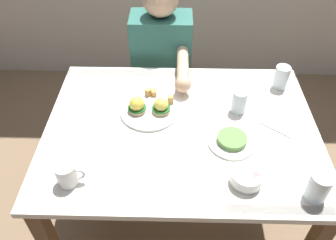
# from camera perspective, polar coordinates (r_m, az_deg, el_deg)

# --- Properties ---
(ground_plane) EXTENTS (6.00, 6.00, 0.00)m
(ground_plane) POSITION_cam_1_polar(r_m,az_deg,el_deg) (2.10, 1.67, -15.73)
(ground_plane) COLOR #7F664C
(dining_table) EXTENTS (1.20, 0.90, 0.74)m
(dining_table) POSITION_cam_1_polar(r_m,az_deg,el_deg) (1.59, 2.13, -3.88)
(dining_table) COLOR white
(dining_table) RESTS_ON ground_plane
(eggs_benedict_plate) EXTENTS (0.27, 0.27, 0.09)m
(eggs_benedict_plate) POSITION_cam_1_polar(r_m,az_deg,el_deg) (1.56, -3.16, 2.02)
(eggs_benedict_plate) COLOR white
(eggs_benedict_plate) RESTS_ON dining_table
(fruit_bowl) EXTENTS (0.12, 0.12, 0.06)m
(fruit_bowl) POSITION_cam_1_polar(r_m,az_deg,el_deg) (1.32, 13.03, -9.40)
(fruit_bowl) COLOR white
(fruit_bowl) RESTS_ON dining_table
(coffee_mug) EXTENTS (0.11, 0.08, 0.09)m
(coffee_mug) POSITION_cam_1_polar(r_m,az_deg,el_deg) (1.33, -16.49, -8.58)
(coffee_mug) COLOR white
(coffee_mug) RESTS_ON dining_table
(fork) EXTENTS (0.13, 0.11, 0.00)m
(fork) POSITION_cam_1_polar(r_m,az_deg,el_deg) (1.57, 17.85, -1.61)
(fork) COLOR silver
(fork) RESTS_ON dining_table
(water_glass_near) EXTENTS (0.07, 0.07, 0.12)m
(water_glass_near) POSITION_cam_1_polar(r_m,az_deg,el_deg) (1.78, 18.34, 6.65)
(water_glass_near) COLOR silver
(water_glass_near) RESTS_ON dining_table
(water_glass_far) EXTENTS (0.07, 0.07, 0.11)m
(water_glass_far) POSITION_cam_1_polar(r_m,az_deg,el_deg) (1.59, 11.77, 2.86)
(water_glass_far) COLOR silver
(water_glass_far) RESTS_ON dining_table
(water_glass_extra) EXTENTS (0.08, 0.08, 0.12)m
(water_glass_extra) POSITION_cam_1_polar(r_m,az_deg,el_deg) (1.34, 23.74, -10.39)
(water_glass_extra) COLOR silver
(water_glass_extra) RESTS_ON dining_table
(side_plate) EXTENTS (0.20, 0.20, 0.04)m
(side_plate) POSITION_cam_1_polar(r_m,az_deg,el_deg) (1.45, 10.58, -3.42)
(side_plate) COLOR white
(side_plate) RESTS_ON dining_table
(diner_person) EXTENTS (0.34, 0.54, 1.14)m
(diner_person) POSITION_cam_1_polar(r_m,az_deg,el_deg) (2.03, -1.00, 9.03)
(diner_person) COLOR #33333D
(diner_person) RESTS_ON ground_plane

